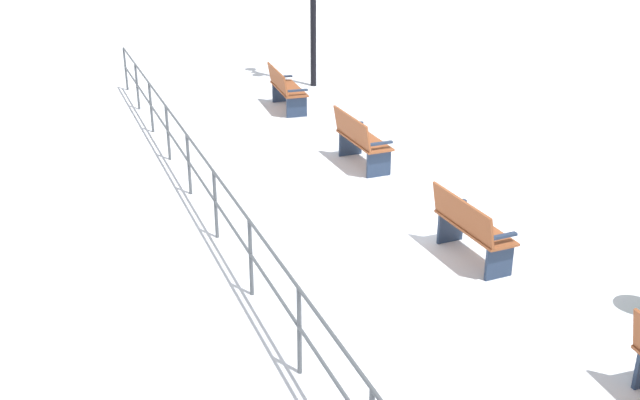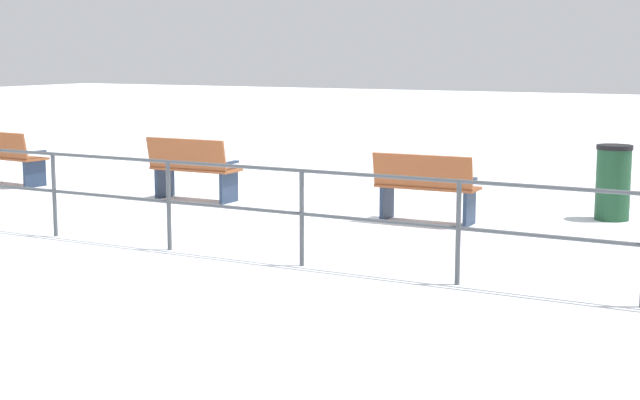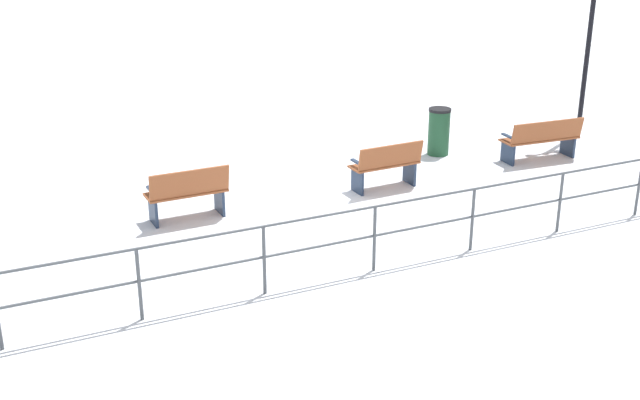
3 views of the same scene
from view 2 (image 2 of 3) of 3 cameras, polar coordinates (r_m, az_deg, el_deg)
The scene contains 6 objects.
ground_plane at distance 13.66m, azimuth -1.01°, elevation -0.63°, with size 80.00×80.00×0.00m, color white.
bench_second at distance 12.66m, azimuth 6.28°, elevation 0.78°, with size 0.55×1.37×0.92m.
bench_third at distance 14.61m, azimuth -7.55°, elevation 1.85°, with size 0.58×1.38×0.96m.
bench_fourth at distance 17.07m, azimuth -18.16°, elevation 2.43°, with size 0.66×1.48×0.92m.
waterfront_railing at distance 10.99m, azimuth -8.97°, elevation 0.60°, with size 0.05×17.37×1.03m.
trash_bin at distance 13.43m, azimuth 16.98°, elevation 1.01°, with size 0.48×0.48×1.01m.
Camera 2 is at (-11.73, -6.62, 2.25)m, focal length 54.01 mm.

